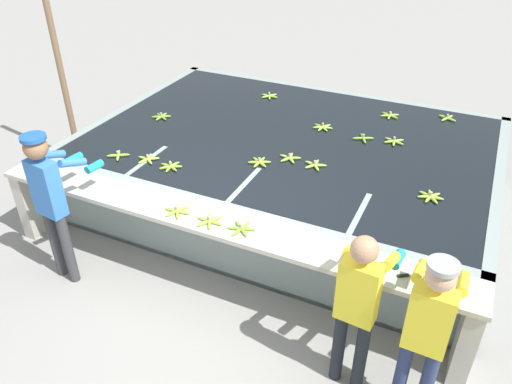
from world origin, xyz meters
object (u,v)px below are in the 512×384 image
(banana_bunch_floating_2, at_px, (323,127))
(banana_bunch_floating_5, at_px, (161,117))
(worker_2, at_px, (428,327))
(banana_bunch_ledge_1, at_px, (177,211))
(support_post_left, at_px, (59,62))
(banana_bunch_ledge_0, at_px, (241,228))
(worker_1, at_px, (358,300))
(banana_bunch_floating_13, at_px, (363,138))
(banana_bunch_floating_10, at_px, (290,158))
(knife_0, at_px, (411,275))
(banana_bunch_ledge_2, at_px, (210,221))
(banana_bunch_floating_0, at_px, (148,159))
(banana_bunch_floating_12, at_px, (171,166))
(banana_bunch_floating_7, at_px, (315,165))
(banana_bunch_floating_9, at_px, (390,115))
(banana_bunch_floating_1, at_px, (118,155))
(banana_bunch_floating_4, at_px, (394,141))
(banana_bunch_floating_3, at_px, (430,197))
(banana_bunch_floating_8, at_px, (259,162))
(worker_0, at_px, (51,195))
(banana_bunch_floating_11, at_px, (447,118))
(banana_bunch_floating_6, at_px, (269,96))

(banana_bunch_floating_2, xyz_separation_m, banana_bunch_floating_5, (-2.18, -0.64, 0.00))
(worker_2, relative_size, banana_bunch_ledge_1, 5.74)
(support_post_left, bearing_deg, banana_bunch_ledge_0, -24.07)
(worker_1, distance_m, banana_bunch_floating_13, 3.00)
(banana_bunch_floating_5, xyz_separation_m, banana_bunch_floating_10, (2.11, -0.37, 0.00))
(banana_bunch_floating_2, xyz_separation_m, knife_0, (1.65, -2.50, -0.01))
(banana_bunch_floating_2, height_order, banana_bunch_ledge_2, banana_bunch_ledge_2)
(banana_bunch_floating_5, distance_m, banana_bunch_ledge_1, 2.43)
(banana_bunch_floating_0, xyz_separation_m, banana_bunch_floating_12, (0.35, -0.03, -0.00))
(banana_bunch_floating_2, xyz_separation_m, banana_bunch_floating_7, (0.26, -1.04, 0.00))
(banana_bunch_floating_9, xyz_separation_m, banana_bunch_floating_13, (-0.15, -0.89, 0.00))
(banana_bunch_floating_1, bearing_deg, support_post_left, 150.37)
(worker_2, distance_m, banana_bunch_floating_4, 3.20)
(banana_bunch_floating_5, bearing_deg, banana_bunch_floating_2, 16.41)
(banana_bunch_ledge_0, height_order, banana_bunch_ledge_1, same)
(worker_1, bearing_deg, banana_bunch_floating_3, 81.43)
(banana_bunch_floating_0, height_order, banana_bunch_floating_10, same)
(banana_bunch_floating_1, height_order, banana_bunch_floating_8, same)
(banana_bunch_floating_1, height_order, banana_bunch_ledge_2, banana_bunch_ledge_2)
(banana_bunch_floating_9, distance_m, knife_0, 3.41)
(banana_bunch_floating_12, distance_m, knife_0, 3.00)
(banana_bunch_floating_5, relative_size, banana_bunch_floating_10, 1.02)
(worker_1, bearing_deg, banana_bunch_ledge_2, 164.56)
(banana_bunch_floating_0, xyz_separation_m, banana_bunch_floating_5, (-0.57, 1.12, -0.00))
(worker_2, xyz_separation_m, banana_bunch_floating_12, (-3.13, 1.28, -0.03))
(worker_2, height_order, banana_bunch_ledge_1, worker_2)
(banana_bunch_floating_0, bearing_deg, worker_0, -103.15)
(banana_bunch_floating_3, bearing_deg, banana_bunch_floating_7, 174.65)
(banana_bunch_ledge_0, bearing_deg, support_post_left, 155.93)
(banana_bunch_floating_11, distance_m, banana_bunch_floating_12, 3.95)
(banana_bunch_floating_7, bearing_deg, banana_bunch_floating_10, 174.28)
(banana_bunch_floating_5, bearing_deg, banana_bunch_floating_4, 11.31)
(worker_2, bearing_deg, banana_bunch_floating_3, 98.06)
(banana_bunch_floating_8, relative_size, banana_bunch_floating_12, 1.00)
(banana_bunch_floating_11, height_order, banana_bunch_ledge_1, banana_bunch_ledge_1)
(banana_bunch_floating_5, distance_m, knife_0, 4.26)
(banana_bunch_floating_6, xyz_separation_m, banana_bunch_floating_9, (1.86, 0.05, 0.00))
(banana_bunch_floating_4, height_order, banana_bunch_ledge_2, banana_bunch_ledge_2)
(worker_1, xyz_separation_m, banana_bunch_floating_0, (-2.93, 1.25, -0.01))
(banana_bunch_floating_4, bearing_deg, banana_bunch_floating_13, -166.87)
(banana_bunch_floating_10, xyz_separation_m, banana_bunch_ledge_0, (0.12, -1.53, 0.00))
(banana_bunch_floating_4, height_order, support_post_left, support_post_left)
(banana_bunch_floating_12, distance_m, banana_bunch_floating_13, 2.51)
(worker_1, height_order, worker_2, worker_2)
(banana_bunch_floating_12, distance_m, banana_bunch_ledge_1, 0.95)
(banana_bunch_floating_10, distance_m, banana_bunch_floating_11, 2.57)
(banana_bunch_ledge_2, bearing_deg, banana_bunch_floating_5, 134.45)
(knife_0, bearing_deg, banana_bunch_floating_7, 133.59)
(knife_0, bearing_deg, banana_bunch_floating_1, 169.67)
(banana_bunch_floating_4, distance_m, banana_bunch_ledge_1, 3.03)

